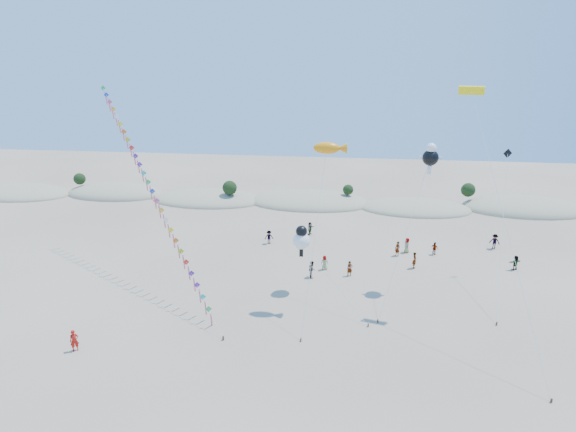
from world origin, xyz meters
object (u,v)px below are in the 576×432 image
(parafoil_kite, at_px, (473,98))
(flyer_foreground, at_px, (74,341))
(fish_kite, at_px, (330,149))
(kite_train, at_px, (149,185))

(parafoil_kite, distance_m, flyer_foreground, 37.02)
(fish_kite, bearing_deg, kite_train, 170.09)
(kite_train, xyz_separation_m, parafoil_kite, (29.22, -2.30, 8.85))
(kite_train, relative_size, flyer_foreground, 11.69)
(fish_kite, distance_m, parafoil_kite, 12.20)
(fish_kite, height_order, flyer_foreground, fish_kite)
(fish_kite, relative_size, parafoil_kite, 0.76)
(kite_train, xyz_separation_m, fish_kite, (17.82, -3.11, 4.57))
(fish_kite, bearing_deg, flyer_foreground, -150.44)
(fish_kite, distance_m, flyer_foreground, 25.63)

